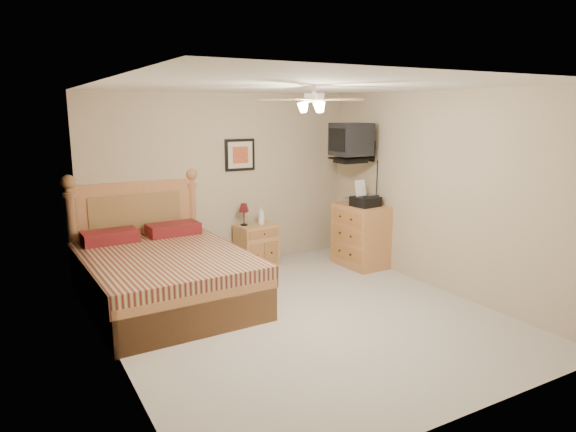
# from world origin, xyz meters

# --- Properties ---
(floor) EXTENTS (4.50, 4.50, 0.00)m
(floor) POSITION_xyz_m (0.00, 0.00, 0.00)
(floor) COLOR #ACA59B
(floor) RESTS_ON ground
(ceiling) EXTENTS (4.00, 4.50, 0.04)m
(ceiling) POSITION_xyz_m (0.00, 0.00, 2.50)
(ceiling) COLOR white
(ceiling) RESTS_ON ground
(wall_back) EXTENTS (4.00, 0.04, 2.50)m
(wall_back) POSITION_xyz_m (0.00, 2.25, 1.25)
(wall_back) COLOR tan
(wall_back) RESTS_ON ground
(wall_front) EXTENTS (4.00, 0.04, 2.50)m
(wall_front) POSITION_xyz_m (0.00, -2.25, 1.25)
(wall_front) COLOR tan
(wall_front) RESTS_ON ground
(wall_left) EXTENTS (0.04, 4.50, 2.50)m
(wall_left) POSITION_xyz_m (-2.00, 0.00, 1.25)
(wall_left) COLOR tan
(wall_left) RESTS_ON ground
(wall_right) EXTENTS (0.04, 4.50, 2.50)m
(wall_right) POSITION_xyz_m (2.00, 0.00, 1.25)
(wall_right) COLOR tan
(wall_right) RESTS_ON ground
(bed) EXTENTS (1.82, 2.34, 1.48)m
(bed) POSITION_xyz_m (-1.22, 1.12, 0.74)
(bed) COLOR #B56937
(bed) RESTS_ON ground
(nightstand) EXTENTS (0.60, 0.47, 0.61)m
(nightstand) POSITION_xyz_m (0.41, 2.00, 0.30)
(nightstand) COLOR tan
(nightstand) RESTS_ON ground
(table_lamp) EXTENTS (0.19, 0.19, 0.32)m
(table_lamp) POSITION_xyz_m (0.25, 2.07, 0.77)
(table_lamp) COLOR #511116
(table_lamp) RESTS_ON nightstand
(lotion_bottle) EXTENTS (0.11, 0.11, 0.26)m
(lotion_bottle) POSITION_xyz_m (0.49, 2.00, 0.74)
(lotion_bottle) COLOR silver
(lotion_bottle) RESTS_ON nightstand
(framed_picture) EXTENTS (0.46, 0.04, 0.46)m
(framed_picture) POSITION_xyz_m (0.27, 2.23, 1.62)
(framed_picture) COLOR black
(framed_picture) RESTS_ON wall_back
(dresser) EXTENTS (0.56, 0.79, 0.91)m
(dresser) POSITION_xyz_m (1.73, 1.22, 0.45)
(dresser) COLOR #A36E3D
(dresser) RESTS_ON ground
(fax_machine) EXTENTS (0.39, 0.41, 0.37)m
(fax_machine) POSITION_xyz_m (1.71, 1.11, 1.09)
(fax_machine) COLOR black
(fax_machine) RESTS_ON dresser
(magazine_lower) EXTENTS (0.21, 0.27, 0.02)m
(magazine_lower) POSITION_xyz_m (1.70, 1.52, 0.92)
(magazine_lower) COLOR #ADA18E
(magazine_lower) RESTS_ON dresser
(magazine_upper) EXTENTS (0.25, 0.32, 0.02)m
(magazine_upper) POSITION_xyz_m (1.73, 1.53, 0.94)
(magazine_upper) COLOR gray
(magazine_upper) RESTS_ON magazine_lower
(wall_tv) EXTENTS (0.56, 0.46, 0.58)m
(wall_tv) POSITION_xyz_m (1.75, 1.34, 1.81)
(wall_tv) COLOR black
(wall_tv) RESTS_ON wall_right
(ceiling_fan) EXTENTS (1.14, 1.14, 0.28)m
(ceiling_fan) POSITION_xyz_m (0.00, -0.20, 2.36)
(ceiling_fan) COLOR white
(ceiling_fan) RESTS_ON ceiling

